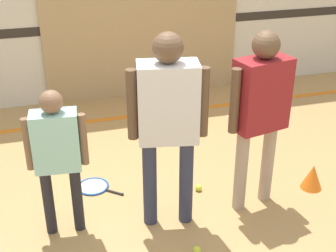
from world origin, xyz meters
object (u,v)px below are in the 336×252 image
(person_student_right, at_px, (260,104))
(racket_spare_on_floor, at_px, (94,187))
(person_instructor, at_px, (168,113))
(tennis_ball_stray_left, at_px, (199,188))
(tennis_ball_by_spare_racket, at_px, (74,180))
(tennis_ball_near_instructor, at_px, (197,250))
(training_cone, at_px, (312,177))
(person_student_left, at_px, (57,149))

(person_student_right, xyz_separation_m, racket_spare_on_floor, (-1.40, 0.67, -1.02))
(person_instructor, distance_m, tennis_ball_stray_left, 1.18)
(tennis_ball_by_spare_racket, bearing_deg, person_student_right, -27.07)
(tennis_ball_near_instructor, relative_size, training_cone, 0.26)
(person_student_left, relative_size, training_cone, 5.11)
(racket_spare_on_floor, bearing_deg, tennis_ball_stray_left, 21.97)
(racket_spare_on_floor, bearing_deg, tennis_ball_near_instructor, -19.52)
(person_student_right, distance_m, racket_spare_on_floor, 1.86)
(person_student_right, xyz_separation_m, training_cone, (0.68, 0.06, -0.90))
(person_student_left, xyz_separation_m, tennis_ball_near_instructor, (1.00, -0.61, -0.78))
(racket_spare_on_floor, distance_m, tennis_ball_stray_left, 1.04)
(person_instructor, distance_m, person_student_left, 0.94)
(tennis_ball_near_instructor, relative_size, tennis_ball_stray_left, 1.00)
(tennis_ball_near_instructor, bearing_deg, tennis_ball_by_spare_racket, 122.69)
(person_student_left, distance_m, tennis_ball_stray_left, 1.54)
(person_instructor, distance_m, person_student_right, 0.84)
(tennis_ball_stray_left, bearing_deg, racket_spare_on_floor, 160.79)
(person_student_left, height_order, tennis_ball_stray_left, person_student_left)
(tennis_ball_by_spare_racket, distance_m, training_cone, 2.39)
(person_student_right, distance_m, tennis_ball_by_spare_racket, 2.04)
(training_cone, bearing_deg, racket_spare_on_floor, 163.75)
(person_instructor, height_order, person_student_right, person_instructor)
(person_instructor, bearing_deg, racket_spare_on_floor, 139.40)
(person_student_right, bearing_deg, tennis_ball_stray_left, -50.04)
(person_student_right, height_order, tennis_ball_by_spare_racket, person_student_right)
(racket_spare_on_floor, bearing_deg, tennis_ball_by_spare_racket, -175.99)
(tennis_ball_by_spare_racket, bearing_deg, person_student_left, -101.08)
(tennis_ball_stray_left, bearing_deg, person_instructor, -138.99)
(person_student_right, bearing_deg, training_cone, 173.30)
(person_student_right, bearing_deg, person_student_left, -14.72)
(tennis_ball_stray_left, distance_m, training_cone, 1.13)
(person_student_left, bearing_deg, person_instructor, -2.18)
(person_instructor, relative_size, tennis_ball_by_spare_racket, 26.13)
(racket_spare_on_floor, height_order, training_cone, training_cone)
(tennis_ball_by_spare_racket, bearing_deg, tennis_ball_stray_left, -22.48)
(person_student_left, xyz_separation_m, person_student_right, (1.73, -0.09, 0.22))
(racket_spare_on_floor, bearing_deg, training_cone, 24.93)
(person_student_right, height_order, tennis_ball_stray_left, person_student_right)
(tennis_ball_near_instructor, xyz_separation_m, training_cone, (1.41, 0.58, 0.10))
(tennis_ball_stray_left, bearing_deg, tennis_ball_by_spare_racket, 157.52)
(tennis_ball_stray_left, relative_size, training_cone, 0.26)
(person_student_left, height_order, tennis_ball_by_spare_racket, person_student_left)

